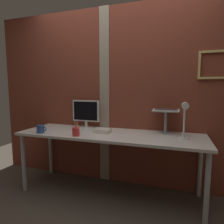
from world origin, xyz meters
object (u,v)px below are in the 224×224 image
Objects in this scene: monitor at (86,112)px; laptop at (166,106)px; desk_lamp at (185,117)px; coffee_mug at (41,129)px; pen_cup at (76,132)px.

laptop is (1.06, 0.07, 0.11)m from monitor.
desk_lamp is (0.20, -0.34, -0.08)m from laptop.
laptop is at bearing 3.91° from monitor.
pen_cup is at bearing 0.03° from coffee_mug.
laptop reaches higher than pen_cup.
laptop is 1.84× the size of pen_cup.
laptop is at bearing 120.56° from desk_lamp.
pen_cup is (-0.97, -0.53, -0.28)m from laptop.
coffee_mug is (-0.39, -0.46, -0.17)m from monitor.
desk_lamp is 1.68m from coffee_mug.
desk_lamp is 2.25× the size of pen_cup.
pen_cup is (0.09, -0.46, -0.17)m from monitor.
coffee_mug is at bearing -159.92° from laptop.
pen_cup is (-1.17, -0.19, -0.20)m from desk_lamp.
pen_cup is 1.37× the size of coffee_mug.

